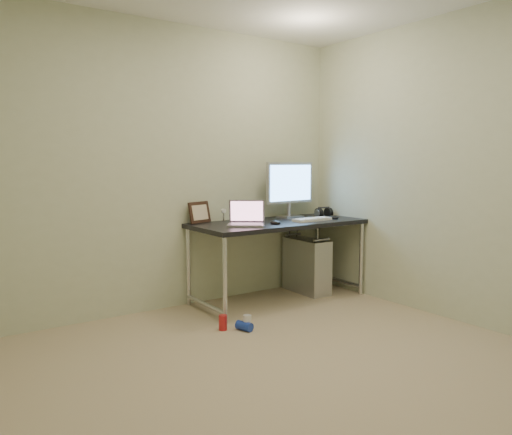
% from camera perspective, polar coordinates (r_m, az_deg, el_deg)
% --- Properties ---
extents(floor, '(3.50, 3.50, 0.00)m').
position_cam_1_polar(floor, '(3.25, 4.55, -17.27)').
color(floor, tan).
rests_on(floor, ground).
extents(wall_back, '(3.50, 0.02, 2.50)m').
position_cam_1_polar(wall_back, '(4.47, -9.78, 5.58)').
color(wall_back, beige).
rests_on(wall_back, ground).
extents(wall_right, '(0.02, 3.50, 2.50)m').
position_cam_1_polar(wall_right, '(4.31, 23.03, 5.15)').
color(wall_right, beige).
rests_on(wall_right, ground).
extents(desk, '(1.65, 0.72, 0.75)m').
position_cam_1_polar(desk, '(4.69, 2.56, -1.37)').
color(desk, black).
rests_on(desk, ground).
extents(tower_computer, '(0.24, 0.52, 0.57)m').
position_cam_1_polar(tower_computer, '(5.05, 5.80, -5.48)').
color(tower_computer, silver).
rests_on(tower_computer, ground).
extents(cable_a, '(0.01, 0.16, 0.69)m').
position_cam_1_polar(cable_a, '(5.19, 3.57, -3.69)').
color(cable_a, black).
rests_on(cable_a, ground).
extents(cable_b, '(0.02, 0.11, 0.71)m').
position_cam_1_polar(cable_b, '(5.23, 4.48, -3.83)').
color(cable_b, black).
rests_on(cable_b, ground).
extents(can_red, '(0.08, 0.08, 0.12)m').
position_cam_1_polar(can_red, '(3.97, -3.80, -11.89)').
color(can_red, red).
rests_on(can_red, ground).
extents(can_white, '(0.07, 0.07, 0.12)m').
position_cam_1_polar(can_white, '(3.97, -1.01, -11.92)').
color(can_white, silver).
rests_on(can_white, ground).
extents(can_blue, '(0.11, 0.15, 0.07)m').
position_cam_1_polar(can_blue, '(3.96, -1.35, -12.30)').
color(can_blue, '#1B36A8').
rests_on(can_blue, ground).
extents(laptop, '(0.41, 0.40, 0.22)m').
position_cam_1_polar(laptop, '(4.38, -1.11, -0.22)').
color(laptop, '#A7A6AD').
rests_on(laptop, desk).
extents(monitor, '(0.59, 0.19, 0.55)m').
position_cam_1_polar(monitor, '(4.99, 3.89, 3.68)').
color(monitor, '#A7A6AD').
rests_on(monitor, desk).
extents(keyboard, '(0.40, 0.14, 0.02)m').
position_cam_1_polar(keyboard, '(4.75, 6.44, -0.22)').
color(keyboard, white).
rests_on(keyboard, desk).
extents(mouse_right, '(0.08, 0.12, 0.04)m').
position_cam_1_polar(mouse_right, '(4.95, 8.84, 0.10)').
color(mouse_right, black).
rests_on(mouse_right, desk).
extents(mouse_left, '(0.08, 0.12, 0.04)m').
position_cam_1_polar(mouse_left, '(4.47, 2.22, -0.50)').
color(mouse_left, black).
rests_on(mouse_left, desk).
extents(headphones, '(0.18, 0.11, 0.12)m').
position_cam_1_polar(headphones, '(5.20, 7.74, 0.53)').
color(headphones, black).
rests_on(headphones, desk).
extents(picture_frame, '(0.25, 0.14, 0.20)m').
position_cam_1_polar(picture_frame, '(4.57, -6.47, 0.59)').
color(picture_frame, black).
rests_on(picture_frame, desk).
extents(webcam, '(0.04, 0.04, 0.12)m').
position_cam_1_polar(webcam, '(4.63, -3.74, 0.62)').
color(webcam, silver).
rests_on(webcam, desk).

